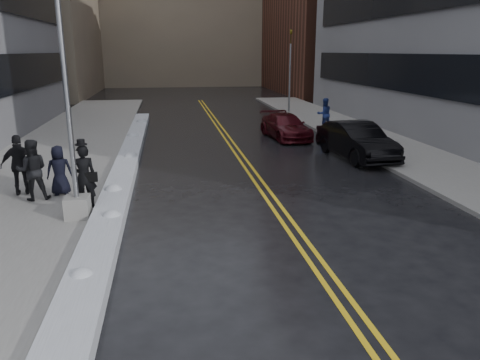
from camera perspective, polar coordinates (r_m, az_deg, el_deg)
name	(u,v)px	position (r m, az deg, el deg)	size (l,w,h in m)	color
ground	(202,243)	(11.88, -4.71, -7.63)	(160.00, 160.00, 0.00)	black
sidewalk_west	(53,159)	(21.98, -21.88, 2.34)	(5.50, 50.00, 0.15)	gray
sidewalk_east	(392,148)	(23.93, 17.99, 3.70)	(4.00, 50.00, 0.15)	gray
lane_line_left	(236,155)	(21.63, -0.48, 3.08)	(0.12, 50.00, 0.01)	gold
lane_line_right	(242,155)	(21.68, 0.30, 3.11)	(0.12, 50.00, 0.01)	gold
snow_ridge	(126,165)	(19.51, -13.70, 1.76)	(0.90, 30.00, 0.34)	silver
building_west_far	(20,8)	(57.02, -25.23, 18.48)	(14.00, 22.00, 18.00)	gray
building_far	(182,4)	(71.24, -7.08, 20.50)	(36.00, 16.00, 22.00)	gray
lamppost	(70,133)	(13.33, -19.98, 5.41)	(0.65, 0.65, 7.62)	gray
fire_hydrant	(373,139)	(23.42, 15.89, 4.81)	(0.26, 0.26, 0.73)	maroon
traffic_signal	(290,68)	(36.12, 6.11, 13.43)	(0.16, 0.20, 6.00)	gray
pedestrian_fedora	(84,177)	(14.38, -18.49, 0.36)	(0.69, 0.45, 1.90)	black
pedestrian_b	(32,170)	(15.77, -24.00, 1.12)	(0.93, 0.72, 1.91)	black
pedestrian_c	(59,170)	(16.07, -21.18, 1.12)	(0.78, 0.51, 1.61)	black
pedestrian_d	(20,165)	(16.54, -25.24, 1.67)	(1.14, 0.48, 1.95)	black
pedestrian_east	(324,114)	(28.10, 10.23, 7.92)	(0.89, 0.70, 1.84)	navy
car_black	(356,141)	(21.35, 14.01, 4.66)	(1.71, 4.91, 1.62)	black
car_maroon	(286,126)	(25.85, 5.57, 6.54)	(1.85, 4.55, 1.32)	#3C0910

